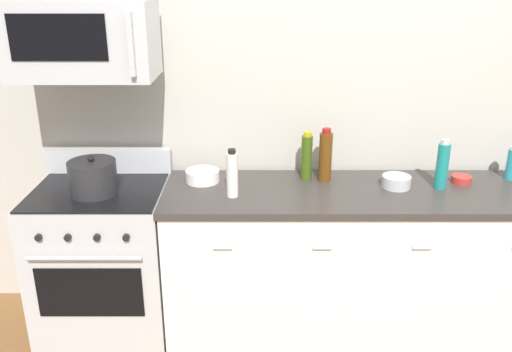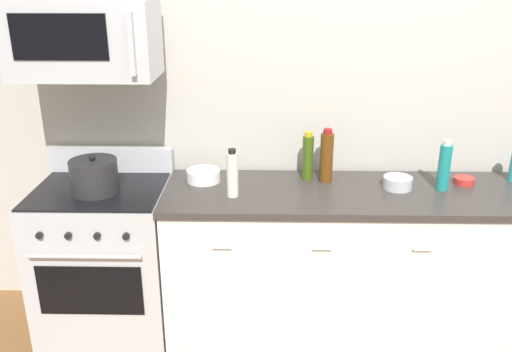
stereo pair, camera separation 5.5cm
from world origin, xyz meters
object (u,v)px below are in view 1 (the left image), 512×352
object	(u,v)px
bottle_sparkling_teal	(443,165)
stockpot	(93,177)
range_oven	(106,259)
bowl_red_small	(462,179)
bottle_olive_oil	(307,157)
microwave	(83,39)
bottle_vinegar_white	(233,174)
bowl_white_ceramic	(203,175)
bottle_wine_amber	(326,156)
bowl_steel_prep	(397,181)

from	to	relation	value
bottle_sparkling_teal	stockpot	xyz separation A→B (m)	(-1.96, -0.08, -0.04)
range_oven	bottle_sparkling_teal	size ratio (longest dim) A/B	3.70
bowl_red_small	bottle_olive_oil	bearing A→B (deg)	176.11
microwave	bottle_vinegar_white	bearing A→B (deg)	-10.00
bowl_white_ceramic	bottle_sparkling_teal	bearing A→B (deg)	-4.26
bottle_vinegar_white	bowl_white_ceramic	size ratio (longest dim) A/B	1.38
bowl_red_small	stockpot	xyz separation A→B (m)	(-2.11, -0.17, 0.07)
bottle_olive_oil	bottle_wine_amber	bearing A→B (deg)	-14.56
range_oven	microwave	world-z (taller)	microwave
bottle_sparkling_teal	bowl_steel_prep	size ratio (longest dim) A/B	1.77
range_oven	stockpot	size ratio (longest dim) A/B	4.07
bowl_white_ceramic	stockpot	world-z (taller)	stockpot
microwave	bottle_wine_amber	distance (m)	1.48
bottle_sparkling_teal	bowl_white_ceramic	distance (m)	1.38
microwave	bowl_white_ceramic	distance (m)	0.99
range_oven	bottle_sparkling_teal	world-z (taller)	bottle_sparkling_teal
bottle_vinegar_white	stockpot	distance (m)	0.77
bottle_sparkling_teal	range_oven	bearing A→B (deg)	-179.14
microwave	range_oven	bearing A→B (deg)	-90.29
bottle_vinegar_white	bottle_sparkling_teal	xyz separation A→B (m)	(1.18, 0.12, 0.01)
bottle_vinegar_white	microwave	bearing A→B (deg)	170.00
stockpot	bottle_olive_oil	bearing A→B (deg)	10.80
microwave	bottle_olive_oil	size ratio (longest dim) A/B	2.55
microwave	bowl_steel_prep	world-z (taller)	microwave
range_oven	bowl_steel_prep	world-z (taller)	range_oven
microwave	bowl_white_ceramic	size ratio (longest dim) A/B	3.77
range_oven	microwave	size ratio (longest dim) A/B	1.44
bottle_vinegar_white	stockpot	xyz separation A→B (m)	(-0.77, 0.04, -0.03)
microwave	bowl_steel_prep	size ratio (longest dim) A/B	4.54
bowl_steel_prep	range_oven	bearing A→B (deg)	-178.61
microwave	bottle_olive_oil	world-z (taller)	microwave
bottle_wine_amber	bowl_white_ceramic	world-z (taller)	bottle_wine_amber
range_oven	bottle_olive_oil	bearing A→B (deg)	8.33
range_oven	bowl_red_small	distance (m)	2.16
bottle_wine_amber	bowl_red_small	size ratio (longest dim) A/B	2.79
stockpot	bottle_sparkling_teal	bearing A→B (deg)	2.42
microwave	bowl_red_small	xyz separation A→B (m)	(2.11, 0.07, -0.81)
bottle_vinegar_white	bottle_sparkling_teal	world-z (taller)	bottle_sparkling_teal
bottle_vinegar_white	bottle_sparkling_teal	bearing A→B (deg)	5.84
bottle_olive_oil	bottle_wine_amber	xyz separation A→B (m)	(0.11, -0.03, 0.01)
bottle_wine_amber	bowl_red_small	bearing A→B (deg)	-2.44
bottle_vinegar_white	bowl_white_ceramic	world-z (taller)	bottle_vinegar_white
bottle_wine_amber	bottle_vinegar_white	size ratio (longest dim) A/B	1.17
bottle_wine_amber	range_oven	bearing A→B (deg)	-173.54
microwave	bowl_steel_prep	xyz separation A→B (m)	(1.71, -0.00, -0.79)
bottle_olive_oil	bowl_red_small	size ratio (longest dim) A/B	2.55
range_oven	bottle_wine_amber	xyz separation A→B (m)	(1.31, 0.15, 0.60)
range_oven	microwave	distance (m)	1.28
range_oven	bowl_steel_prep	bearing A→B (deg)	1.39
range_oven	bottle_olive_oil	xyz separation A→B (m)	(1.20, 0.18, 0.59)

